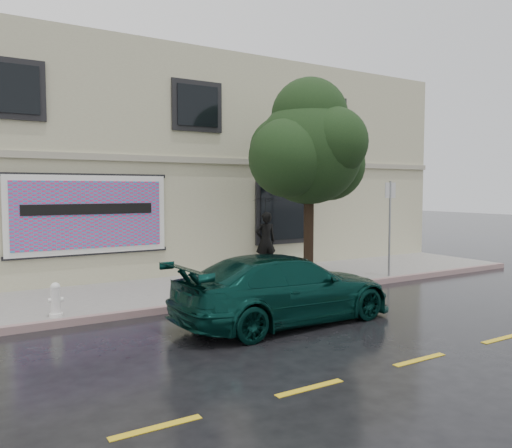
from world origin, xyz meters
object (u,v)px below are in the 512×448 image
car (285,288)px  street_tree (309,152)px  pedestrian (266,241)px  fire_hydrant (56,300)px

car → street_tree: street_tree is taller
pedestrian → street_tree: (-0.05, -2.31, 2.66)m
car → street_tree: (2.64, 2.70, 3.04)m
street_tree → fire_hydrant: (-6.69, -0.40, -3.25)m
pedestrian → street_tree: size_ratio=0.37×
street_tree → fire_hydrant: size_ratio=7.25×
fire_hydrant → pedestrian: bearing=16.2°
street_tree → car: bearing=-134.4°
car → pedestrian: size_ratio=2.59×
car → fire_hydrant: (-4.05, 2.30, -0.21)m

